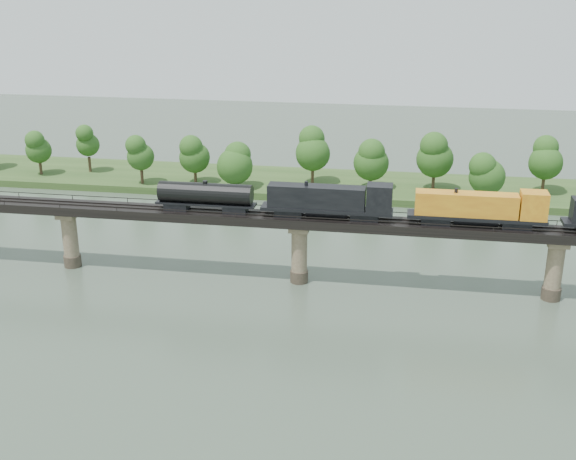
# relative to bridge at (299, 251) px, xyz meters

# --- Properties ---
(ground) EXTENTS (400.00, 400.00, 0.00)m
(ground) POSITION_rel_bridge_xyz_m (0.00, -30.00, -5.46)
(ground) COLOR #344335
(ground) RESTS_ON ground
(far_bank) EXTENTS (300.00, 24.00, 1.60)m
(far_bank) POSITION_rel_bridge_xyz_m (0.00, 55.00, -4.66)
(far_bank) COLOR #2B451B
(far_bank) RESTS_ON ground
(bridge) EXTENTS (236.00, 30.00, 11.50)m
(bridge) POSITION_rel_bridge_xyz_m (0.00, 0.00, 0.00)
(bridge) COLOR #473A2D
(bridge) RESTS_ON ground
(bridge_superstructure) EXTENTS (220.00, 4.90, 0.75)m
(bridge_superstructure) POSITION_rel_bridge_xyz_m (0.00, 0.00, 6.33)
(bridge_superstructure) COLOR black
(bridge_superstructure) RESTS_ON bridge
(far_treeline) EXTENTS (289.06, 17.54, 13.60)m
(far_treeline) POSITION_rel_bridge_xyz_m (-8.21, 50.52, 3.37)
(far_treeline) COLOR #382619
(far_treeline) RESTS_ON far_bank
(freight_train) EXTENTS (84.93, 3.31, 5.85)m
(freight_train) POSITION_rel_bridge_xyz_m (19.98, -0.00, 8.83)
(freight_train) COLOR black
(freight_train) RESTS_ON bridge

